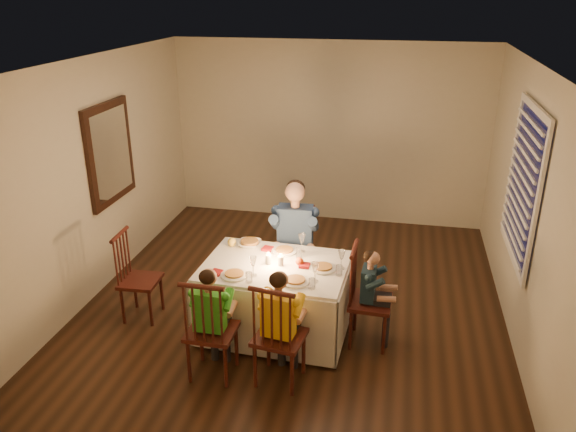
% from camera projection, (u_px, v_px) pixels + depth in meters
% --- Properties ---
extents(ground, '(5.00, 5.00, 0.00)m').
position_uv_depth(ground, '(295.00, 301.00, 6.29)').
color(ground, black).
rests_on(ground, ground).
extents(wall_left, '(0.02, 5.00, 2.60)m').
position_uv_depth(wall_left, '(96.00, 178.00, 6.21)').
color(wall_left, beige).
rests_on(wall_left, ground).
extents(wall_right, '(0.02, 5.00, 2.60)m').
position_uv_depth(wall_right, '(526.00, 208.00, 5.37)').
color(wall_right, beige).
rests_on(wall_right, ground).
extents(wall_back, '(4.50, 0.02, 2.60)m').
position_uv_depth(wall_back, '(328.00, 134.00, 8.06)').
color(wall_back, beige).
rests_on(wall_back, ground).
extents(ceiling, '(5.00, 5.00, 0.00)m').
position_uv_depth(ceiling, '(296.00, 62.00, 5.30)').
color(ceiling, white).
rests_on(ceiling, wall_back).
extents(dining_table, '(1.48, 1.10, 0.72)m').
position_uv_depth(dining_table, '(275.00, 284.00, 5.56)').
color(dining_table, white).
rests_on(dining_table, ground).
extents(chair_adult, '(0.45, 0.43, 1.02)m').
position_uv_depth(chair_adult, '(295.00, 292.00, 6.47)').
color(chair_adult, black).
rests_on(chair_adult, ground).
extents(chair_near_left, '(0.42, 0.40, 1.02)m').
position_uv_depth(chair_near_left, '(214.00, 373.00, 5.11)').
color(chair_near_left, black).
rests_on(chair_near_left, ground).
extents(chair_near_right, '(0.47, 0.45, 1.02)m').
position_uv_depth(chair_near_right, '(280.00, 379.00, 5.03)').
color(chair_near_right, black).
rests_on(chair_near_right, ground).
extents(chair_end, '(0.41, 0.43, 1.02)m').
position_uv_depth(chair_end, '(368.00, 341.00, 5.57)').
color(chair_end, black).
rests_on(chair_end, ground).
extents(chair_extra, '(0.40, 0.41, 0.96)m').
position_uv_depth(chair_extra, '(144.00, 316.00, 6.00)').
color(chair_extra, black).
rests_on(chair_extra, ground).
extents(adult, '(0.54, 0.50, 1.34)m').
position_uv_depth(adult, '(295.00, 292.00, 6.47)').
color(adult, '#2F4977').
rests_on(adult, ground).
extents(child_green, '(0.36, 0.33, 1.07)m').
position_uv_depth(child_green, '(214.00, 373.00, 5.11)').
color(child_green, green).
rests_on(child_green, ground).
extents(child_yellow, '(0.41, 0.39, 1.10)m').
position_uv_depth(child_yellow, '(280.00, 379.00, 5.03)').
color(child_yellow, yellow).
rests_on(child_yellow, ground).
extents(child_teal, '(0.30, 0.32, 0.99)m').
position_uv_depth(child_teal, '(368.00, 341.00, 5.57)').
color(child_teal, '#192E3E').
rests_on(child_teal, ground).
extents(setting_adult, '(0.27, 0.27, 0.02)m').
position_uv_depth(setting_adult, '(284.00, 251.00, 5.73)').
color(setting_adult, silver).
rests_on(setting_adult, dining_table).
extents(setting_green, '(0.27, 0.27, 0.02)m').
position_uv_depth(setting_green, '(234.00, 275.00, 5.26)').
color(setting_green, silver).
rests_on(setting_green, dining_table).
extents(setting_yellow, '(0.27, 0.27, 0.02)m').
position_uv_depth(setting_yellow, '(296.00, 281.00, 5.15)').
color(setting_yellow, silver).
rests_on(setting_yellow, dining_table).
extents(setting_teal, '(0.27, 0.27, 0.02)m').
position_uv_depth(setting_teal, '(323.00, 268.00, 5.39)').
color(setting_teal, silver).
rests_on(setting_teal, dining_table).
extents(candle_left, '(0.06, 0.06, 0.10)m').
position_uv_depth(candle_left, '(268.00, 259.00, 5.47)').
color(candle_left, white).
rests_on(candle_left, dining_table).
extents(candle_right, '(0.06, 0.06, 0.10)m').
position_uv_depth(candle_right, '(281.00, 261.00, 5.44)').
color(candle_right, white).
rests_on(candle_right, dining_table).
extents(squash, '(0.09, 0.09, 0.09)m').
position_uv_depth(squash, '(232.00, 242.00, 5.85)').
color(squash, yellow).
rests_on(squash, dining_table).
extents(orange_fruit, '(0.08, 0.08, 0.08)m').
position_uv_depth(orange_fruit, '(300.00, 262.00, 5.45)').
color(orange_fruit, '#E64E13').
rests_on(orange_fruit, dining_table).
extents(serving_bowl, '(0.25, 0.25, 0.06)m').
position_uv_depth(serving_bowl, '(250.00, 244.00, 5.85)').
color(serving_bowl, silver).
rests_on(serving_bowl, dining_table).
extents(wall_mirror, '(0.06, 0.95, 1.15)m').
position_uv_depth(wall_mirror, '(110.00, 153.00, 6.40)').
color(wall_mirror, black).
rests_on(wall_mirror, wall_left).
extents(window_blinds, '(0.07, 1.34, 1.54)m').
position_uv_depth(window_blinds, '(522.00, 184.00, 5.39)').
color(window_blinds, black).
rests_on(window_blinds, wall_right).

